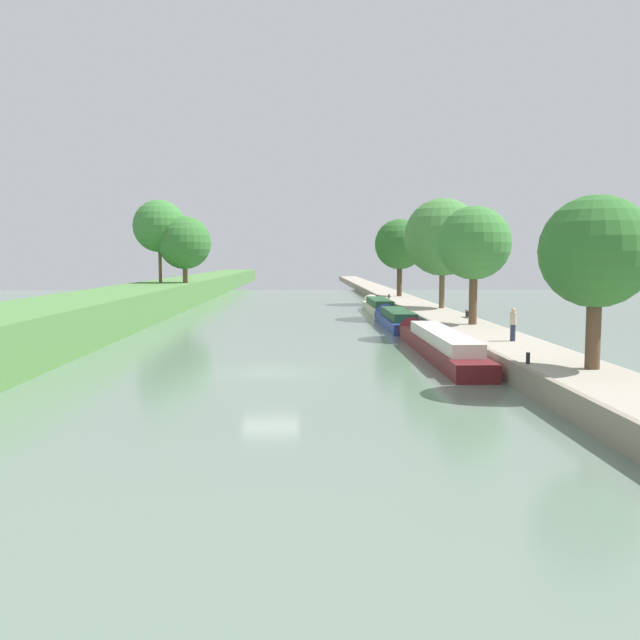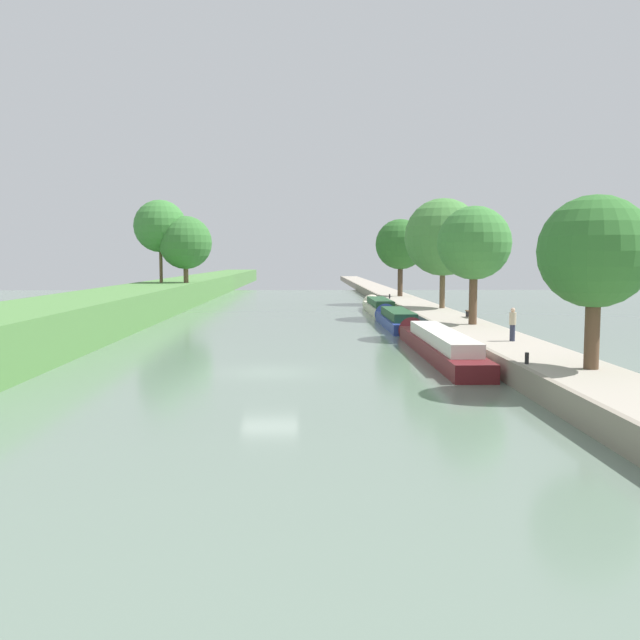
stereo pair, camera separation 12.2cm
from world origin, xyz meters
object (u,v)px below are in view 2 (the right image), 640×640
person_walking (513,324)px  mooring_bollard_near (527,358)px  narrowboat_maroon (437,344)px  mooring_bollard_far (390,296)px  narrowboat_blue (396,319)px  park_bench (471,313)px  narrowboat_cream (378,306)px

person_walking → mooring_bollard_near: 7.62m
person_walking → mooring_bollard_near: size_ratio=3.69×
narrowboat_maroon → mooring_bollard_far: 34.87m
narrowboat_maroon → narrowboat_blue: (-0.16, 15.33, -0.05)m
person_walking → mooring_bollard_far: bearing=92.6°
narrowboat_maroon → park_bench: bearing=68.8°
mooring_bollard_near → mooring_bollard_far: bearing=90.0°
narrowboat_maroon → mooring_bollard_far: size_ratio=37.97×
person_walking → park_bench: 13.72m
narrowboat_maroon → park_bench: (4.64, 11.94, 0.69)m
narrowboat_cream → mooring_bollard_near: 37.99m
narrowboat_cream → mooring_bollard_near: size_ratio=31.24×
narrowboat_cream → mooring_bollard_far: mooring_bollard_far is taller
person_walking → narrowboat_cream: bearing=96.4°
narrowboat_cream → mooring_bollard_far: size_ratio=31.24×
narrowboat_blue → narrowboat_cream: narrowboat_cream is taller
mooring_bollard_far → person_walking: bearing=-87.4°
mooring_bollard_far → park_bench: (2.87, -22.89, 0.12)m
narrowboat_blue → park_bench: 5.93m
mooring_bollard_near → park_bench: bearing=82.2°
person_walking → mooring_bollard_far: size_ratio=3.69×
narrowboat_blue → park_bench: (4.80, -3.40, 0.74)m
park_bench → mooring_bollard_far: bearing=97.2°
narrowboat_blue → mooring_bollard_near: size_ratio=28.55×
narrowboat_blue → narrowboat_cream: 13.49m
narrowboat_maroon → narrowboat_cream: size_ratio=1.22×
narrowboat_maroon → person_walking: person_walking is taller
narrowboat_blue → mooring_bollard_far: (1.93, 19.49, 0.62)m
narrowboat_maroon → narrowboat_blue: 15.33m
mooring_bollard_far → narrowboat_maroon: bearing=-92.9°
person_walking → mooring_bollard_far: person_walking is taller
narrowboat_maroon → person_walking: bearing=-26.7°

